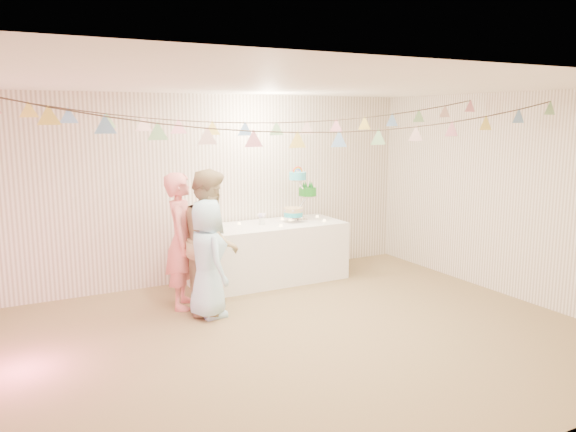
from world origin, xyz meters
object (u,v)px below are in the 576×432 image
cake_stand (300,200)px  person_adult_b (211,241)px  table (268,253)px  person_child (207,259)px  person_adult_a (182,241)px

cake_stand → person_adult_b: (-1.67, -0.82, -0.27)m
table → cake_stand: size_ratio=2.97×
person_adult_b → person_child: person_adult_b is taller
table → person_adult_b: bearing=-145.3°
person_adult_b → person_adult_a: bearing=68.8°
person_child → cake_stand: bearing=-63.8°
person_child → table: bearing=-55.5°
person_adult_b → person_child: bearing=171.3°
table → person_adult_a: person_adult_a is taller
table → person_adult_a: bearing=-160.1°
cake_stand → person_adult_a: bearing=-164.1°
table → person_child: 1.59m
person_adult_b → person_child: 0.27m
table → person_adult_a: 1.53m
person_adult_b → cake_stand: bearing=-39.9°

